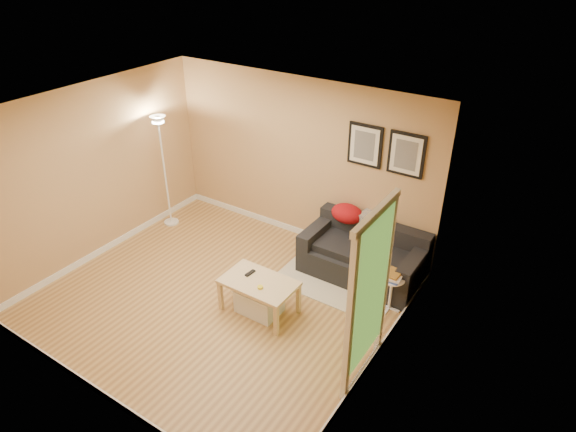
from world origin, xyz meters
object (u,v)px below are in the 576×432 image
object	(u,v)px
sofa	(363,253)
side_table	(391,293)
storage_bin	(259,300)
book_stack	(394,275)
coffee_table	(259,296)
floor_lamp	(165,175)

from	to	relation	value
sofa	side_table	size ratio (longest dim) A/B	3.38
storage_bin	book_stack	size ratio (longest dim) A/B	2.12
storage_bin	side_table	xyz separation A→B (m)	(1.41, 0.98, 0.08)
sofa	storage_bin	size ratio (longest dim) A/B	2.99
sofa	book_stack	size ratio (longest dim) A/B	6.33
side_table	coffee_table	bearing A→B (deg)	-145.45
coffee_table	book_stack	size ratio (longest dim) A/B	3.56
sofa	coffee_table	size ratio (longest dim) A/B	1.78
coffee_table	storage_bin	xyz separation A→B (m)	(0.00, -0.01, -0.06)
side_table	floor_lamp	distance (m)	4.07
side_table	book_stack	world-z (taller)	book_stack
side_table	floor_lamp	bearing A→B (deg)	179.42
book_stack	floor_lamp	distance (m)	4.05
sofa	coffee_table	bearing A→B (deg)	-117.97
storage_bin	book_stack	distance (m)	1.77
sofa	book_stack	world-z (taller)	sofa
coffee_table	floor_lamp	world-z (taller)	floor_lamp
sofa	book_stack	distance (m)	0.83
coffee_table	storage_bin	distance (m)	0.06
sofa	coffee_table	world-z (taller)	sofa
book_stack	coffee_table	bearing A→B (deg)	-141.72
storage_bin	floor_lamp	world-z (taller)	floor_lamp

